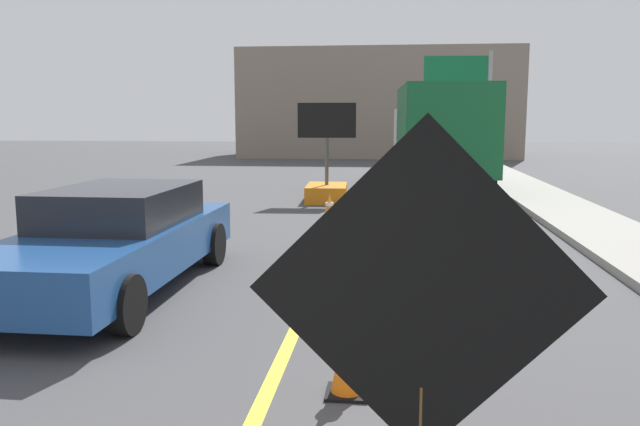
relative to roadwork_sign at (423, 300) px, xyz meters
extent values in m
cube|color=yellow|center=(-1.17, 3.45, -1.47)|extent=(0.14, 36.00, 0.01)
cube|color=orange|center=(0.00, 0.00, 0.05)|extent=(1.56, 0.04, 1.56)
cube|color=black|center=(0.00, -0.01, 0.05)|extent=(1.63, 0.02, 1.63)
cube|color=black|center=(0.00, 0.02, 0.05)|extent=(0.28, 0.01, 0.52)
cube|color=orange|center=(-1.91, 14.76, -1.25)|extent=(1.18, 1.85, 0.45)
cylinder|color=#4C4C4C|center=(-1.91, 14.76, -0.37)|extent=(0.10, 0.10, 1.30)
cube|color=black|center=(-1.91, 14.76, 0.75)|extent=(1.60, 0.15, 0.95)
sphere|color=yellow|center=(-1.36, 14.84, 0.75)|extent=(0.09, 0.09, 0.09)
sphere|color=yellow|center=(-1.66, 14.83, 0.75)|extent=(0.09, 0.09, 0.09)
sphere|color=yellow|center=(-1.96, 14.81, 0.75)|extent=(0.09, 0.09, 0.09)
sphere|color=yellow|center=(-2.26, 14.80, 0.75)|extent=(0.09, 0.09, 0.09)
sphere|color=yellow|center=(-2.43, 14.79, 0.93)|extent=(0.09, 0.09, 0.09)
sphere|color=yellow|center=(-2.43, 14.79, 0.57)|extent=(0.09, 0.09, 0.09)
cube|color=black|center=(1.33, 17.77, -0.90)|extent=(2.01, 7.97, 0.25)
cube|color=silver|center=(1.23, 20.61, 0.18)|extent=(2.56, 2.30, 1.90)
cube|color=#14592D|center=(1.38, 16.55, 0.49)|extent=(2.67, 5.46, 2.52)
cylinder|color=black|center=(0.05, 20.41, -1.02)|extent=(0.31, 0.91, 0.90)
cylinder|color=black|center=(2.43, 20.50, -1.02)|extent=(0.31, 0.91, 0.90)
cylinder|color=black|center=(0.22, 15.35, -1.02)|extent=(0.31, 0.91, 0.90)
cylinder|color=black|center=(2.61, 15.44, -1.02)|extent=(0.31, 0.91, 0.90)
cube|color=navy|center=(-3.80, 5.12, -0.89)|extent=(1.89, 5.06, 0.60)
cube|color=black|center=(-3.80, 5.37, -0.34)|extent=(1.64, 2.29, 0.50)
cylinder|color=black|center=(-2.94, 3.45, -1.14)|extent=(0.23, 0.66, 0.66)
cylinder|color=black|center=(-2.91, 6.77, -1.14)|extent=(0.23, 0.66, 0.66)
cylinder|color=black|center=(-4.66, 6.79, -1.14)|extent=(0.23, 0.66, 0.66)
cylinder|color=gray|center=(3.85, 24.60, 1.03)|extent=(0.18, 0.18, 5.00)
cube|color=#0F6033|center=(2.45, 24.55, 2.68)|extent=(2.60, 0.15, 1.30)
cube|color=white|center=(2.45, 24.59, 2.68)|extent=(1.82, 0.07, 0.18)
cube|color=gray|center=(-0.91, 36.40, 1.60)|extent=(15.82, 7.56, 6.14)
cube|color=black|center=(-0.49, 2.20, -1.46)|extent=(0.36, 0.36, 0.03)
cone|color=orange|center=(-0.49, 2.20, -1.07)|extent=(0.28, 0.28, 0.73)
cylinder|color=white|center=(-0.49, 2.20, -1.04)|extent=(0.19, 0.19, 0.08)
cube|color=black|center=(-0.90, 5.42, -1.46)|extent=(0.36, 0.36, 0.03)
cone|color=orange|center=(-0.90, 5.42, -1.16)|extent=(0.28, 0.28, 0.57)
cylinder|color=white|center=(-0.90, 5.42, -1.13)|extent=(0.19, 0.19, 0.08)
cube|color=black|center=(-1.21, 8.40, -1.46)|extent=(0.36, 0.36, 0.03)
cone|color=orange|center=(-1.21, 8.40, -1.08)|extent=(0.28, 0.28, 0.73)
cylinder|color=white|center=(-1.21, 8.40, -1.04)|extent=(0.19, 0.19, 0.08)
cube|color=black|center=(-1.53, 11.58, -1.46)|extent=(0.36, 0.36, 0.03)
cone|color=orange|center=(-1.53, 11.58, -1.16)|extent=(0.28, 0.28, 0.57)
cylinder|color=white|center=(-1.53, 11.58, -1.13)|extent=(0.19, 0.19, 0.08)
camera|label=1|loc=(-0.16, -2.93, 0.84)|focal=36.14mm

